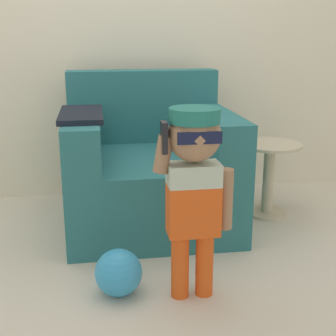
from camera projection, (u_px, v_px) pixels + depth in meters
ground_plane at (118, 229)px, 2.89m from camera, size 10.00×10.00×0.00m
wall_back at (106, 13)px, 3.23m from camera, size 10.00×0.05×2.60m
armchair at (149, 169)px, 2.95m from camera, size 1.03×1.00×0.93m
person_child at (194, 175)px, 2.01m from camera, size 0.36×0.27×0.87m
side_table at (269, 172)px, 3.05m from camera, size 0.40×0.40×0.49m
toy_ball at (119, 273)px, 2.14m from camera, size 0.22×0.22×0.22m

